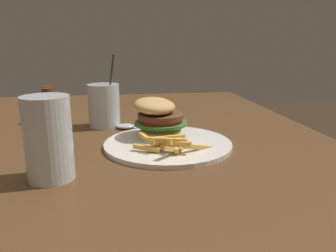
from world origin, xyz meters
name	(u,v)px	position (x,y,z in m)	size (l,w,h in m)	color
dining_table	(125,190)	(0.00, 0.00, 0.61)	(1.51, 1.01, 0.71)	brown
meal_plate_near	(163,129)	(0.03, -0.09, 0.74)	(0.29, 0.29, 0.11)	white
beer_glass	(49,142)	(-0.15, 0.13, 0.78)	(0.08, 0.08, 0.14)	silver
juice_glass	(104,107)	(0.20, 0.05, 0.76)	(0.09, 0.09, 0.20)	silver
spoon	(129,126)	(0.17, -0.02, 0.72)	(0.04, 0.15, 0.01)	silver
condiment_caddy	(48,108)	(0.31, 0.22, 0.74)	(0.10, 0.07, 0.10)	brown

